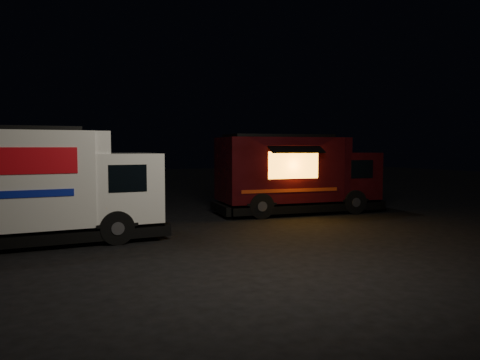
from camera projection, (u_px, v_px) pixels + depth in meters
ground at (236, 241)px, 12.93m from camera, size 80.00×80.00×0.00m
white_truck at (34, 186)px, 12.53m from camera, size 7.09×2.89×3.14m
red_truck at (298, 174)px, 18.53m from camera, size 6.97×3.66×3.09m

